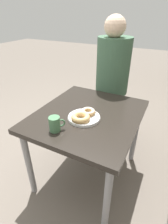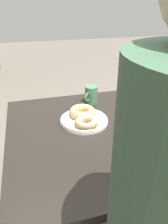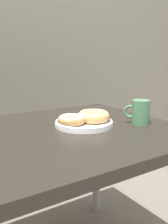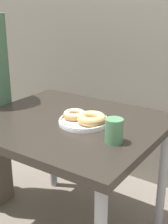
# 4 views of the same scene
# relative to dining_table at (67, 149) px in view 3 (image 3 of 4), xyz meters

# --- Properties ---
(wall_back) EXTENTS (8.00, 0.05, 2.60)m
(wall_back) POSITION_rel_dining_table_xyz_m (0.00, 0.79, 0.68)
(wall_back) COLOR slate
(wall_back) RESTS_ON ground_plane
(dining_table) EXTENTS (0.92, 0.80, 0.70)m
(dining_table) POSITION_rel_dining_table_xyz_m (0.00, 0.00, 0.00)
(dining_table) COLOR #28231E
(dining_table) RESTS_ON ground_plane
(donut_plate) EXTENTS (0.29, 0.25, 0.06)m
(donut_plate) POSITION_rel_dining_table_xyz_m (0.09, 0.01, 0.11)
(donut_plate) COLOR white
(donut_plate) RESTS_ON dining_table
(coffee_mug) EXTENTS (0.09, 0.10, 0.11)m
(coffee_mug) POSITION_rel_dining_table_xyz_m (0.31, -0.10, 0.14)
(coffee_mug) COLOR #4C7F56
(coffee_mug) RESTS_ON dining_table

